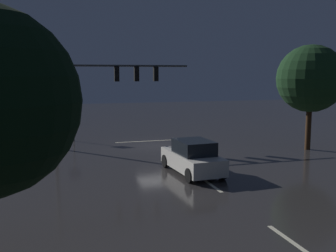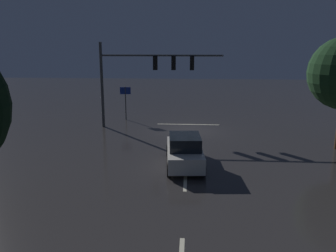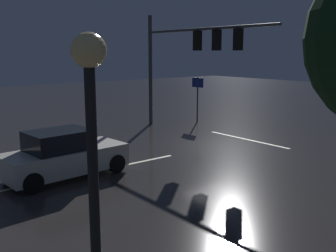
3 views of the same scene
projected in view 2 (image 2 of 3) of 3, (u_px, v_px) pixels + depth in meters
name	position (u px, v px, depth m)	size (l,w,h in m)	color
ground_plane	(188.00, 131.00, 26.14)	(80.00, 80.00, 0.00)	#2D2B2B
traffic_signal_assembly	(146.00, 70.00, 26.23)	(9.27, 0.47, 6.50)	#383A3D
lane_dash_far	(187.00, 146.00, 22.26)	(2.20, 0.16, 0.01)	beige
lane_dash_mid	(185.00, 182.00, 16.43)	(2.20, 0.16, 0.01)	beige
stop_bar	(188.00, 124.00, 28.19)	(5.00, 0.16, 0.01)	beige
car_approaching	(185.00, 151.00, 18.50)	(2.19, 4.48, 1.70)	silver
route_sign	(125.00, 96.00, 29.55)	(0.90, 0.12, 2.85)	#383A3D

